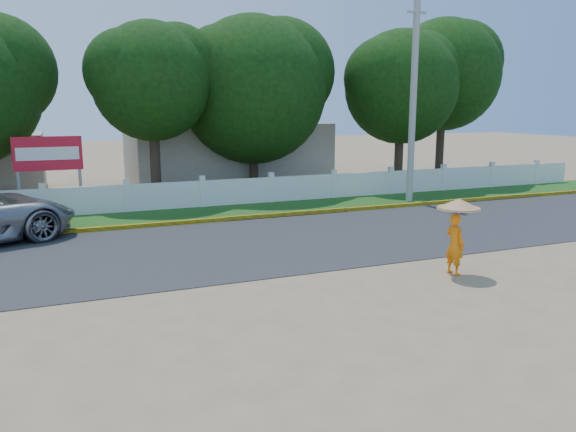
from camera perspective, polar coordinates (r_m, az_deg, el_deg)
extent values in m
plane|color=#9E8460|center=(13.02, 3.38, -7.20)|extent=(120.00, 120.00, 0.00)
cube|color=#38383A|center=(17.03, -3.21, -2.76)|extent=(60.00, 7.00, 0.02)
cube|color=#2D601E|center=(21.94, -7.73, 0.31)|extent=(60.00, 3.50, 0.03)
cube|color=yellow|center=(20.32, -6.51, -0.34)|extent=(40.00, 0.18, 0.16)
cube|color=silver|center=(23.24, -8.68, 2.23)|extent=(40.00, 0.10, 1.10)
cube|color=#B7AD99|center=(30.41, -6.30, 6.35)|extent=(10.00, 6.00, 3.20)
cylinder|color=#9A9B98|center=(24.55, 12.60, 11.39)|extent=(0.28, 0.28, 8.64)
imported|color=orange|center=(14.34, 16.59, -2.77)|extent=(0.43, 0.60, 1.52)
cylinder|color=gray|center=(14.25, 16.87, -0.46)|extent=(0.02, 0.02, 0.99)
cone|color=tan|center=(14.17, 16.97, 1.22)|extent=(1.04, 1.04, 0.25)
cylinder|color=gray|center=(23.67, -25.64, 2.52)|extent=(0.12, 0.12, 2.00)
cylinder|color=gray|center=(23.64, -20.31, 2.91)|extent=(0.12, 0.12, 2.00)
cube|color=red|center=(23.49, -23.22, 5.85)|extent=(2.50, 0.12, 1.30)
cube|color=silver|center=(23.43, -23.22, 5.84)|extent=(2.25, 0.02, 0.49)
cylinder|color=#473828|center=(25.07, -13.35, 5.73)|extent=(0.44, 0.44, 3.73)
sphere|color=#17420F|center=(25.00, -13.69, 13.15)|extent=(5.02, 5.02, 5.02)
cylinder|color=#473828|center=(32.34, 15.19, 7.11)|extent=(0.44, 0.44, 4.09)
sphere|color=#17420F|center=(32.32, 15.53, 13.65)|extent=(5.99, 5.99, 5.99)
cylinder|color=#473828|center=(27.32, -3.50, 5.56)|extent=(0.44, 0.44, 2.91)
sphere|color=#17420F|center=(27.21, -3.59, 12.64)|extent=(6.94, 6.94, 6.94)
cylinder|color=#473828|center=(29.31, 11.19, 6.30)|extent=(0.44, 0.44, 3.47)
sphere|color=#17420F|center=(29.23, 11.44, 12.72)|extent=(5.64, 5.64, 5.64)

